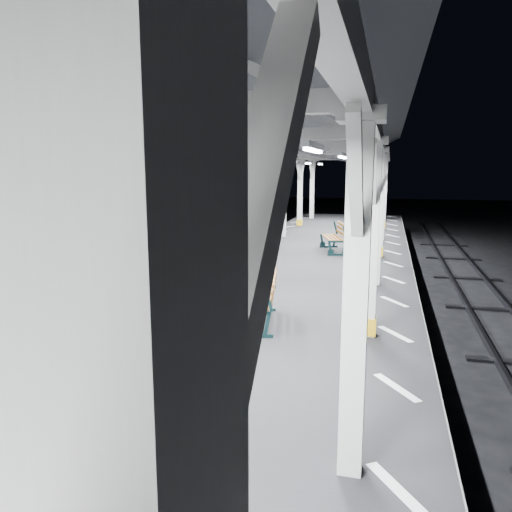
% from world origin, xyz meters
% --- Properties ---
extents(ground, '(120.00, 120.00, 0.00)m').
position_xyz_m(ground, '(0.00, 0.00, 0.00)').
color(ground, black).
rests_on(ground, ground).
extents(platform, '(6.00, 50.00, 1.00)m').
position_xyz_m(platform, '(0.00, 0.00, 0.50)').
color(platform, black).
rests_on(platform, ground).
extents(hazard_stripes_left, '(1.00, 48.00, 0.01)m').
position_xyz_m(hazard_stripes_left, '(-2.45, 0.00, 1.00)').
color(hazard_stripes_left, silver).
rests_on(hazard_stripes_left, platform).
extents(hazard_stripes_right, '(1.00, 48.00, 0.01)m').
position_xyz_m(hazard_stripes_right, '(2.45, 0.00, 1.00)').
color(hazard_stripes_right, silver).
rests_on(hazard_stripes_right, platform).
extents(canopy, '(5.40, 49.00, 4.65)m').
position_xyz_m(canopy, '(0.00, -0.02, 4.56)').
color(canopy, silver).
rests_on(canopy, platform).
extents(bench_mid, '(0.93, 1.76, 0.91)m').
position_xyz_m(bench_mid, '(0.10, 2.23, 1.48)').
color(bench_mid, black).
rests_on(bench_mid, platform).
extents(bench_far, '(1.13, 1.91, 0.97)m').
position_xyz_m(bench_far, '(0.54, 10.74, 1.52)').
color(bench_far, black).
rests_on(bench_far, platform).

